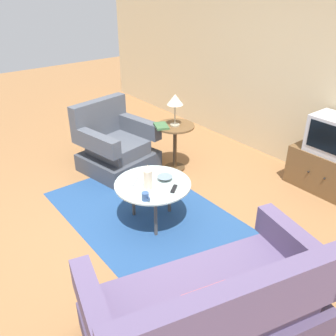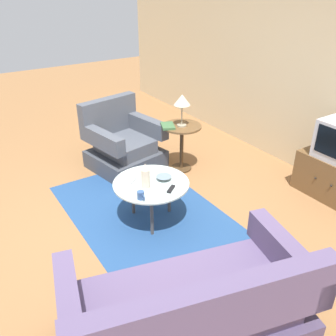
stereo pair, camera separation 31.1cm
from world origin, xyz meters
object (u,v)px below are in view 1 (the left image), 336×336
television (335,136)px  vase (148,177)px  side_table (175,138)px  armchair (115,147)px  couch (210,310)px  tv_stand (326,171)px  book (161,126)px  mug (146,196)px  table_lamp (175,101)px  tv_remote_silver (134,181)px  coffee_table (153,186)px  bowl (165,178)px  tv_remote_dark (174,189)px

television → vase: size_ratio=2.05×
side_table → television: size_ratio=1.18×
armchair → couch: 2.90m
tv_stand → book: size_ratio=3.11×
armchair → book: (0.48, 0.44, 0.35)m
mug → armchair: bearing=160.0°
television → table_lamp: size_ratio=1.29×
armchair → tv_stand: armchair is taller
television → tv_remote_silver: 2.42m
armchair → mug: armchair is taller
couch → vase: bearing=86.2°
coffee_table → table_lamp: bearing=130.1°
book → television: bearing=62.2°
table_lamp → book: size_ratio=1.49×
armchair → television: television is taller
coffee_table → book: book is taller
side_table → tv_remote_silver: 1.28m
television → bowl: (-0.76, -1.93, -0.24)m
table_lamp → tv_remote_dark: (1.03, -0.84, -0.50)m
vase → book: bearing=136.7°
coffee_table → mug: 0.34m
vase → tv_remote_dark: vase is taller
mug → bowl: mug is taller
table_lamp → armchair: bearing=-131.7°
table_lamp → couch: bearing=-33.4°
book → armchair: bearing=-113.8°
television → coffee_table: bearing=-110.6°
side_table → book: size_ratio=2.27×
television → book: size_ratio=1.92×
couch → tv_remote_silver: bearing=90.1°
armchair → table_lamp: (0.54, 0.61, 0.67)m
side_table → tv_stand: (1.58, 1.13, -0.21)m
couch → mug: bearing=90.5°
table_lamp → tv_remote_silver: bearing=-59.0°
table_lamp → television: bearing=36.0°
table_lamp → tv_remote_dark: 1.42m
side_table → bowl: (0.82, -0.80, 0.03)m
armchair → mug: 1.66m
coffee_table → tv_remote_dark: size_ratio=5.78×
armchair → tv_remote_silver: bearing=57.7°
mug → television: bearing=76.3°
couch → tv_stand: size_ratio=2.15×
coffee_table → table_lamp: size_ratio=1.90×
armchair → tv_remote_dark: (1.57, -0.23, 0.17)m
armchair → table_lamp: bearing=127.5°
side_table → couch: bearing=-33.5°
tv_remote_dark → side_table: bearing=-166.7°
vase → coffee_table: bearing=118.1°
coffee_table → vase: vase is taller
table_lamp → vase: (0.84, -1.03, -0.38)m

